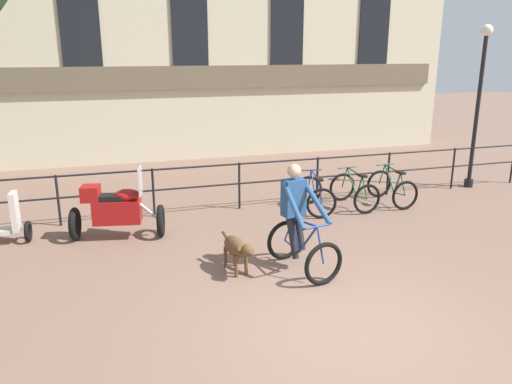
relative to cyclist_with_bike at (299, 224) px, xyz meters
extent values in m
plane|color=#7A5B4C|center=(-0.06, -1.87, -0.76)|extent=(60.00, 60.00, 0.00)
cylinder|color=black|center=(-3.81, 3.33, -0.24)|extent=(0.05, 0.05, 1.05)
cylinder|color=black|center=(-1.93, 3.33, -0.24)|extent=(0.05, 0.05, 1.05)
cylinder|color=black|center=(-0.06, 3.33, -0.24)|extent=(0.05, 0.05, 1.05)
cylinder|color=black|center=(1.82, 3.33, -0.24)|extent=(0.05, 0.05, 1.05)
cylinder|color=black|center=(3.69, 3.33, -0.24)|extent=(0.05, 0.05, 1.05)
cylinder|color=black|center=(5.57, 3.33, -0.24)|extent=(0.05, 0.05, 1.05)
cylinder|color=black|center=(7.44, 3.33, -0.24)|extent=(0.05, 0.05, 1.05)
cylinder|color=black|center=(-0.06, 3.33, 0.26)|extent=(15.00, 0.04, 0.04)
cylinder|color=black|center=(-0.06, 3.33, -0.19)|extent=(15.00, 0.04, 0.04)
cube|color=beige|center=(-0.06, 9.13, 3.52)|extent=(18.00, 0.60, 8.57)
cube|color=brown|center=(-0.06, 8.77, 1.84)|extent=(17.10, 0.12, 0.70)
cube|color=black|center=(-3.21, 8.80, 3.95)|extent=(1.10, 0.06, 4.80)
cube|color=black|center=(-0.06, 8.80, 3.95)|extent=(1.10, 0.06, 4.80)
cube|color=black|center=(3.09, 8.80, 3.95)|extent=(1.10, 0.06, 4.80)
cube|color=black|center=(6.24, 8.80, 3.95)|extent=(1.10, 0.06, 4.80)
torus|color=black|center=(0.13, -0.67, -0.42)|extent=(0.68, 0.20, 0.68)
torus|color=black|center=(-0.08, 0.41, -0.42)|extent=(0.68, 0.20, 0.68)
cylinder|color=navy|center=(0.05, -0.25, -0.19)|extent=(0.13, 0.49, 0.60)
cylinder|color=navy|center=(-0.01, 0.07, -0.22)|extent=(0.08, 0.23, 0.52)
cylinder|color=navy|center=(0.03, -0.16, 0.07)|extent=(0.16, 0.66, 0.10)
cylinder|color=navy|center=(-0.04, 0.19, -0.45)|extent=(0.11, 0.44, 0.08)
cylinder|color=navy|center=(-0.06, 0.29, -0.19)|extent=(0.08, 0.26, 0.47)
cylinder|color=navy|center=(0.11, -0.58, -0.16)|extent=(0.07, 0.23, 0.54)
cylinder|color=navy|center=(0.10, -0.48, 0.10)|extent=(0.48, 0.12, 0.03)
cube|color=black|center=(-0.03, 0.17, 0.06)|extent=(0.16, 0.26, 0.05)
cube|color=navy|center=(-0.03, 0.17, 0.39)|extent=(0.40, 0.29, 0.60)
sphere|color=tan|center=(-0.03, 0.17, 0.83)|extent=(0.22, 0.22, 0.22)
cylinder|color=navy|center=(-0.17, -0.20, 0.37)|extent=(0.15, 0.72, 0.60)
cylinder|color=navy|center=(0.24, -0.12, 0.37)|extent=(0.28, 0.71, 0.60)
cylinder|color=black|center=(-0.08, 0.06, -0.25)|extent=(0.19, 0.32, 0.69)
cylinder|color=black|center=(0.06, 0.08, -0.19)|extent=(0.14, 0.31, 0.58)
ellipsoid|color=brown|center=(-1.00, 0.18, -0.34)|extent=(0.38, 0.65, 0.32)
cylinder|color=brown|center=(-0.95, -0.06, -0.31)|extent=(0.20, 0.20, 0.19)
sphere|color=brown|center=(-0.92, -0.23, -0.25)|extent=(0.20, 0.20, 0.20)
cone|color=brown|center=(-0.90, -0.32, -0.27)|extent=(0.13, 0.14, 0.11)
cylinder|color=brown|center=(-1.07, 0.54, -0.28)|extent=(0.10, 0.21, 0.12)
cylinder|color=brown|center=(-1.05, -0.03, -0.58)|extent=(0.06, 0.06, 0.36)
cylinder|color=brown|center=(-0.88, 0.00, -0.58)|extent=(0.06, 0.06, 0.36)
cylinder|color=brown|center=(-1.12, 0.35, -0.58)|extent=(0.06, 0.06, 0.36)
cylinder|color=brown|center=(-0.95, 0.38, -0.58)|extent=(0.06, 0.06, 0.36)
torus|color=black|center=(-1.94, 2.11, -0.45)|extent=(0.24, 0.63, 0.62)
torus|color=black|center=(-3.48, 2.41, -0.45)|extent=(0.24, 0.63, 0.62)
cube|color=maroon|center=(-2.71, 2.26, -0.23)|extent=(0.92, 0.56, 0.44)
ellipsoid|color=maroon|center=(-2.52, 2.22, 0.07)|extent=(0.53, 0.41, 0.24)
cube|color=black|center=(-2.82, 2.28, 0.04)|extent=(0.61, 0.40, 0.10)
cylinder|color=#B2B2B7|center=(-2.13, 2.15, -0.27)|extent=(0.44, 0.14, 0.41)
cube|color=silver|center=(-2.27, 2.17, 0.34)|extent=(0.11, 0.44, 0.50)
cube|color=maroon|center=(-3.16, 2.35, 0.13)|extent=(0.38, 0.41, 0.28)
torus|color=black|center=(1.54, 3.20, -0.43)|extent=(0.66, 0.15, 0.66)
torus|color=black|center=(1.40, 2.16, -0.43)|extent=(0.66, 0.15, 0.66)
cylinder|color=navy|center=(1.49, 2.79, -0.20)|extent=(0.10, 0.47, 0.58)
cylinder|color=navy|center=(1.44, 2.48, -0.24)|extent=(0.06, 0.22, 0.51)
cylinder|color=navy|center=(1.47, 2.70, 0.05)|extent=(0.12, 0.63, 0.10)
cylinder|color=navy|center=(1.43, 2.37, -0.46)|extent=(0.08, 0.42, 0.07)
cylinder|color=navy|center=(1.41, 2.27, -0.21)|extent=(0.06, 0.25, 0.46)
cylinder|color=navy|center=(1.53, 3.11, -0.18)|extent=(0.05, 0.21, 0.52)
cylinder|color=navy|center=(1.52, 3.01, 0.08)|extent=(0.48, 0.09, 0.03)
cube|color=black|center=(1.43, 2.39, 0.03)|extent=(0.15, 0.25, 0.05)
torus|color=black|center=(2.40, 3.20, -0.43)|extent=(0.66, 0.10, 0.66)
torus|color=black|center=(2.46, 2.15, -0.43)|extent=(0.66, 0.10, 0.66)
cylinder|color=#194C2D|center=(2.43, 2.79, -0.20)|extent=(0.06, 0.47, 0.58)
cylinder|color=#194C2D|center=(2.45, 2.48, -0.24)|extent=(0.04, 0.22, 0.51)
cylinder|color=#194C2D|center=(2.43, 2.70, 0.05)|extent=(0.07, 0.63, 0.10)
cylinder|color=#194C2D|center=(2.45, 2.36, -0.46)|extent=(0.05, 0.42, 0.07)
cylinder|color=#194C2D|center=(2.46, 2.27, -0.21)|extent=(0.04, 0.25, 0.46)
cylinder|color=#194C2D|center=(2.41, 3.11, -0.18)|extent=(0.04, 0.21, 0.52)
cylinder|color=#194C2D|center=(2.42, 3.01, 0.08)|extent=(0.48, 0.06, 0.03)
cube|color=black|center=(2.45, 2.39, 0.03)|extent=(0.13, 0.25, 0.05)
torus|color=black|center=(3.39, 3.20, -0.43)|extent=(0.66, 0.07, 0.66)
torus|color=black|center=(3.41, 2.15, -0.43)|extent=(0.66, 0.07, 0.66)
cylinder|color=#194C2D|center=(3.40, 2.79, -0.20)|extent=(0.04, 0.47, 0.58)
cylinder|color=#194C2D|center=(3.40, 2.48, -0.24)|extent=(0.04, 0.22, 0.51)
cylinder|color=#194C2D|center=(3.40, 2.70, 0.05)|extent=(0.05, 0.63, 0.10)
cylinder|color=#194C2D|center=(3.41, 2.36, -0.46)|extent=(0.03, 0.42, 0.07)
cylinder|color=#194C2D|center=(3.41, 2.27, -0.21)|extent=(0.03, 0.25, 0.46)
cylinder|color=#194C2D|center=(3.39, 3.11, -0.18)|extent=(0.03, 0.21, 0.52)
cylinder|color=#194C2D|center=(3.39, 3.01, 0.08)|extent=(0.48, 0.04, 0.03)
cube|color=black|center=(3.40, 2.38, 0.03)|extent=(0.13, 0.24, 0.05)
torus|color=black|center=(-4.31, 2.57, -0.56)|extent=(0.11, 0.41, 0.40)
cube|color=beige|center=(-4.49, 2.58, -0.16)|extent=(0.13, 0.33, 0.72)
cylinder|color=black|center=(6.11, 3.34, -0.66)|extent=(0.22, 0.22, 0.20)
cylinder|color=black|center=(6.11, 3.34, 1.12)|extent=(0.10, 0.10, 3.76)
sphere|color=silver|center=(6.11, 3.34, 3.11)|extent=(0.28, 0.28, 0.28)
camera|label=1|loc=(-2.89, -6.92, 2.65)|focal=35.00mm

